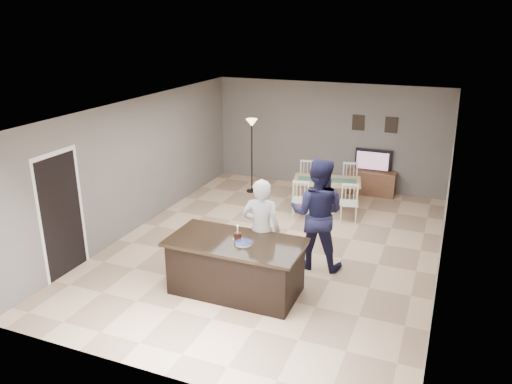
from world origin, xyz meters
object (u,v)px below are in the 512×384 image
at_px(plate_stack, 243,243).
at_px(tv_console, 371,183).
at_px(kitchen_island, 236,266).
at_px(woman, 261,230).
at_px(television, 373,160).
at_px(man, 317,214).
at_px(birthday_cake, 238,236).
at_px(dining_table, 327,185).
at_px(floor_lamp, 252,136).

bearing_deg(plate_stack, tv_console, 79.60).
distance_m(kitchen_island, woman, 0.73).
height_order(television, man, man).
bearing_deg(birthday_cake, television, 77.93).
bearing_deg(dining_table, tv_console, 49.89).
height_order(woman, dining_table, woman).
relative_size(plate_stack, dining_table, 0.13).
height_order(man, birthday_cake, man).
bearing_deg(kitchen_island, birthday_cake, 83.10).
bearing_deg(dining_table, plate_stack, -105.09).
distance_m(woman, dining_table, 3.61).
height_order(television, dining_table, television).
xyz_separation_m(tv_console, floor_lamp, (-2.84, -0.94, 1.15)).
bearing_deg(floor_lamp, man, -51.73).
relative_size(kitchen_island, dining_table, 1.10).
height_order(television, woman, woman).
height_order(woman, plate_stack, woman).
bearing_deg(kitchen_island, television, 77.99).
bearing_deg(television, woman, 79.07).
distance_m(plate_stack, dining_table, 4.24).
bearing_deg(dining_table, kitchen_island, -107.41).
relative_size(television, man, 0.46).
relative_size(kitchen_island, television, 2.35).
bearing_deg(plate_stack, television, 79.73).
bearing_deg(television, tv_console, 90.00).
bearing_deg(tv_console, kitchen_island, -102.16).
distance_m(tv_console, birthday_cake, 5.67).
relative_size(birthday_cake, plate_stack, 0.95).
bearing_deg(dining_table, birthday_cake, -107.39).
relative_size(birthday_cake, floor_lamp, 0.13).
bearing_deg(birthday_cake, dining_table, 84.18).
xyz_separation_m(television, dining_table, (-0.78, -1.50, -0.28)).
relative_size(woman, dining_table, 0.91).
relative_size(kitchen_island, plate_stack, 8.19).
xyz_separation_m(television, plate_stack, (-1.04, -5.71, 0.06)).
height_order(birthday_cake, plate_stack, birthday_cake).
distance_m(woman, birthday_cake, 0.53).
distance_m(man, floor_lamp, 4.21).
height_order(tv_console, television, television).
height_order(television, plate_stack, television).
xyz_separation_m(woman, plate_stack, (-0.05, -0.62, 0.03)).
distance_m(kitchen_island, birthday_cake, 0.51).
xyz_separation_m(dining_table, floor_lamp, (-2.06, 0.49, 0.87)).
bearing_deg(dining_table, television, 51.03).
height_order(kitchen_island, plate_stack, plate_stack).
relative_size(birthday_cake, dining_table, 0.13).
height_order(woman, man, man).
height_order(tv_console, plate_stack, plate_stack).
bearing_deg(man, floor_lamp, -55.37).
height_order(birthday_cake, floor_lamp, floor_lamp).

